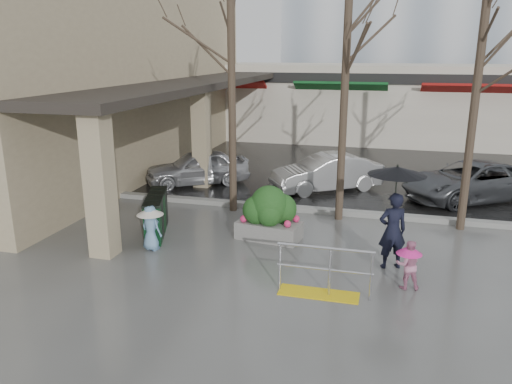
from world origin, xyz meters
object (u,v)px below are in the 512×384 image
at_px(tree_mideast, 482,44).
at_px(child_pink, 408,262).
at_px(child_blue, 151,224).
at_px(car_a, 198,167).
at_px(planter, 269,214).
at_px(woman, 394,208).
at_px(car_c, 471,181).
at_px(handrail, 322,277).
at_px(tree_west, 231,36).
at_px(tree_midwest, 348,29).
at_px(news_boxes, 156,215).
at_px(car_b, 327,173).

xyz_separation_m(tree_mideast, child_pink, (-1.50, -4.06, -4.28)).
xyz_separation_m(tree_mideast, child_blue, (-7.48, -3.52, -4.19)).
bearing_deg(car_a, planter, 7.27).
distance_m(woman, car_c, 6.68).
bearing_deg(handrail, tree_mideast, 56.81).
height_order(tree_west, tree_mideast, tree_west).
height_order(tree_midwest, news_boxes, tree_midwest).
relative_size(car_a, car_c, 0.82).
height_order(handrail, news_boxes, news_boxes).
relative_size(car_a, car_b, 0.97).
relative_size(tree_midwest, news_boxes, 3.60).
relative_size(child_blue, car_a, 0.30).
bearing_deg(tree_west, handrail, -55.01).
distance_m(tree_west, car_c, 8.95).
bearing_deg(tree_west, car_c, 23.24).
height_order(woman, car_c, woman).
height_order(tree_mideast, car_c, tree_mideast).
bearing_deg(car_c, child_blue, -82.99).
distance_m(woman, child_blue, 5.70).
relative_size(woman, child_pink, 2.29).
xyz_separation_m(child_blue, news_boxes, (-0.36, 1.04, -0.14)).
relative_size(tree_mideast, car_c, 1.43).
height_order(tree_midwest, car_c, tree_midwest).
xyz_separation_m(car_a, car_b, (4.63, 0.37, 0.00)).
bearing_deg(planter, child_blue, -150.44).
xyz_separation_m(child_blue, car_c, (8.11, 6.58, -0.04)).
height_order(news_boxes, car_a, car_a).
relative_size(woman, news_boxes, 1.22).
relative_size(tree_west, news_boxes, 3.49).
bearing_deg(tree_mideast, woman, -120.69).
distance_m(tree_west, news_boxes, 5.36).
height_order(handrail, car_c, car_c).
height_order(tree_west, car_c, tree_west).
bearing_deg(child_pink, handrail, 14.72).
relative_size(woman, car_c, 0.52).
bearing_deg(planter, tree_midwest, 52.37).
xyz_separation_m(car_a, car_c, (9.31, 0.45, 0.00)).
distance_m(tree_mideast, child_blue, 9.27).
height_order(child_pink, news_boxes, news_boxes).
bearing_deg(child_pink, car_b, -79.68).
bearing_deg(tree_mideast, car_c, 78.35).
distance_m(tree_midwest, child_pink, 6.43).
height_order(tree_mideast, car_b, tree_mideast).
bearing_deg(car_c, tree_midwest, -84.15).
xyz_separation_m(tree_west, tree_mideast, (6.50, 0.00, -0.22)).
bearing_deg(car_b, car_a, -119.45).
distance_m(tree_mideast, planter, 6.75).
bearing_deg(tree_west, car_b, 50.67).
bearing_deg(child_blue, planter, -134.71).
relative_size(tree_midwest, woman, 2.96).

